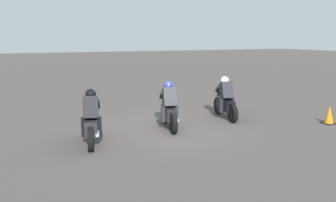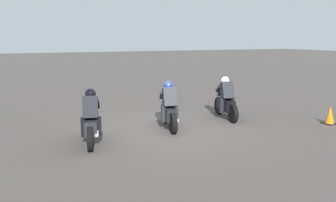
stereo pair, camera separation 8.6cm
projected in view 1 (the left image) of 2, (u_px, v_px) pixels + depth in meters
ground_plane at (168, 129)px, 11.05m from camera, size 120.00×120.00×0.00m
rider_lane_a at (225, 101)px, 12.40m from camera, size 2.02×0.63×1.51m
rider_lane_b at (169, 109)px, 11.03m from camera, size 2.02×0.64×1.51m
rider_lane_c at (92, 121)px, 9.42m from camera, size 2.01×0.66×1.51m
traffic_cone at (329, 115)px, 11.64m from camera, size 0.40×0.40×0.61m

